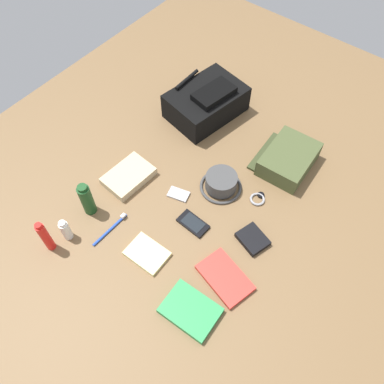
{
  "coord_description": "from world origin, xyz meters",
  "views": [
    {
      "loc": [
        -0.7,
        -0.55,
        1.37
      ],
      "look_at": [
        0.0,
        0.0,
        0.04
      ],
      "focal_mm": 37.39,
      "sensor_mm": 36.0,
      "label": 1
    }
  ],
  "objects_px": {
    "toothpaste_tube": "(66,230)",
    "wristwatch": "(258,199)",
    "cell_phone": "(193,223)",
    "paperback_novel": "(190,311)",
    "toiletry_pouch": "(288,159)",
    "bucket_hat": "(221,183)",
    "travel_guidebook": "(225,278)",
    "sunscreen_spray": "(45,237)",
    "notepad": "(147,254)",
    "shampoo_bottle": "(87,199)",
    "toothbrush": "(112,228)",
    "backpack": "(206,102)",
    "wallet": "(253,239)",
    "media_player": "(179,194)",
    "folded_towel": "(129,176)"
  },
  "relations": [
    {
      "from": "toiletry_pouch",
      "to": "cell_phone",
      "type": "bearing_deg",
      "value": 164.5
    },
    {
      "from": "sunscreen_spray",
      "to": "wallet",
      "type": "xyz_separation_m",
      "value": [
        0.49,
        -0.58,
        -0.07
      ]
    },
    {
      "from": "media_player",
      "to": "folded_towel",
      "type": "relative_size",
      "value": 0.47
    },
    {
      "from": "backpack",
      "to": "toothpaste_tube",
      "type": "xyz_separation_m",
      "value": [
        -0.85,
        0.02,
        -0.02
      ]
    },
    {
      "from": "backpack",
      "to": "travel_guidebook",
      "type": "distance_m",
      "value": 0.83
    },
    {
      "from": "paperback_novel",
      "to": "travel_guidebook",
      "type": "distance_m",
      "value": 0.17
    },
    {
      "from": "wristwatch",
      "to": "toothbrush",
      "type": "height_order",
      "value": "toothbrush"
    },
    {
      "from": "backpack",
      "to": "toothbrush",
      "type": "distance_m",
      "value": 0.73
    },
    {
      "from": "toothpaste_tube",
      "to": "wristwatch",
      "type": "distance_m",
      "value": 0.76
    },
    {
      "from": "toiletry_pouch",
      "to": "wristwatch",
      "type": "height_order",
      "value": "toiletry_pouch"
    },
    {
      "from": "toiletry_pouch",
      "to": "wallet",
      "type": "xyz_separation_m",
      "value": [
        -0.4,
        -0.09,
        -0.03
      ]
    },
    {
      "from": "backpack",
      "to": "toiletry_pouch",
      "type": "distance_m",
      "value": 0.46
    },
    {
      "from": "bucket_hat",
      "to": "paperback_novel",
      "type": "height_order",
      "value": "bucket_hat"
    },
    {
      "from": "notepad",
      "to": "wristwatch",
      "type": "bearing_deg",
      "value": -23.92
    },
    {
      "from": "toothpaste_tube",
      "to": "wallet",
      "type": "relative_size",
      "value": 0.96
    },
    {
      "from": "media_player",
      "to": "wallet",
      "type": "bearing_deg",
      "value": -87.77
    },
    {
      "from": "backpack",
      "to": "toiletry_pouch",
      "type": "relative_size",
      "value": 1.44
    },
    {
      "from": "cell_phone",
      "to": "backpack",
      "type": "bearing_deg",
      "value": 32.42
    },
    {
      "from": "bucket_hat",
      "to": "cell_phone",
      "type": "distance_m",
      "value": 0.21
    },
    {
      "from": "toothpaste_tube",
      "to": "notepad",
      "type": "distance_m",
      "value": 0.32
    },
    {
      "from": "backpack",
      "to": "shampoo_bottle",
      "type": "distance_m",
      "value": 0.72
    },
    {
      "from": "toiletry_pouch",
      "to": "folded_towel",
      "type": "xyz_separation_m",
      "value": [
        -0.48,
        0.48,
        -0.02
      ]
    },
    {
      "from": "sunscreen_spray",
      "to": "folded_towel",
      "type": "relative_size",
      "value": 0.85
    },
    {
      "from": "sunscreen_spray",
      "to": "cell_phone",
      "type": "height_order",
      "value": "sunscreen_spray"
    },
    {
      "from": "toothpaste_tube",
      "to": "wristwatch",
      "type": "height_order",
      "value": "toothpaste_tube"
    },
    {
      "from": "toiletry_pouch",
      "to": "paperback_novel",
      "type": "height_order",
      "value": "toiletry_pouch"
    },
    {
      "from": "bucket_hat",
      "to": "notepad",
      "type": "xyz_separation_m",
      "value": [
        -0.42,
        0.04,
        -0.02
      ]
    },
    {
      "from": "shampoo_bottle",
      "to": "paperback_novel",
      "type": "distance_m",
      "value": 0.58
    },
    {
      "from": "backpack",
      "to": "sunscreen_spray",
      "type": "height_order",
      "value": "sunscreen_spray"
    },
    {
      "from": "wristwatch",
      "to": "wallet",
      "type": "height_order",
      "value": "wallet"
    },
    {
      "from": "cell_phone",
      "to": "paperback_novel",
      "type": "bearing_deg",
      "value": -143.22
    },
    {
      "from": "travel_guidebook",
      "to": "sunscreen_spray",
      "type": "bearing_deg",
      "value": 117.23
    },
    {
      "from": "paperback_novel",
      "to": "travel_guidebook",
      "type": "bearing_deg",
      "value": -7.68
    },
    {
      "from": "shampoo_bottle",
      "to": "notepad",
      "type": "relative_size",
      "value": 1.09
    },
    {
      "from": "travel_guidebook",
      "to": "wallet",
      "type": "distance_m",
      "value": 0.19
    },
    {
      "from": "paperback_novel",
      "to": "toothbrush",
      "type": "relative_size",
      "value": 1.1
    },
    {
      "from": "toothbrush",
      "to": "notepad",
      "type": "relative_size",
      "value": 1.17
    },
    {
      "from": "backpack",
      "to": "folded_towel",
      "type": "bearing_deg",
      "value": 177.55
    },
    {
      "from": "media_player",
      "to": "backpack",
      "type": "bearing_deg",
      "value": 23.75
    },
    {
      "from": "shampoo_bottle",
      "to": "sunscreen_spray",
      "type": "bearing_deg",
      "value": -179.33
    },
    {
      "from": "backpack",
      "to": "bucket_hat",
      "type": "distance_m",
      "value": 0.43
    },
    {
      "from": "toiletry_pouch",
      "to": "bucket_hat",
      "type": "height_order",
      "value": "toiletry_pouch"
    },
    {
      "from": "bucket_hat",
      "to": "notepad",
      "type": "height_order",
      "value": "bucket_hat"
    },
    {
      "from": "wallet",
      "to": "shampoo_bottle",
      "type": "bearing_deg",
      "value": 133.21
    },
    {
      "from": "folded_towel",
      "to": "wallet",
      "type": "bearing_deg",
      "value": -82.02
    },
    {
      "from": "toiletry_pouch",
      "to": "notepad",
      "type": "bearing_deg",
      "value": 164.74
    },
    {
      "from": "wallet",
      "to": "media_player",
      "type": "bearing_deg",
      "value": 109.27
    },
    {
      "from": "toothpaste_tube",
      "to": "wallet",
      "type": "height_order",
      "value": "toothpaste_tube"
    },
    {
      "from": "cell_phone",
      "to": "notepad",
      "type": "bearing_deg",
      "value": 165.29
    },
    {
      "from": "toothpaste_tube",
      "to": "media_player",
      "type": "height_order",
      "value": "toothpaste_tube"
    }
  ]
}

